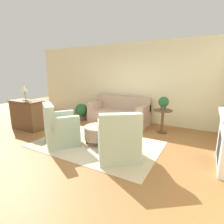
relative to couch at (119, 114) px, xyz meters
The scene contains 12 objects.
ground_plane 2.04m from the couch, 79.87° to the right, with size 16.00×16.00×0.00m, color #996638.
wall_back 1.26m from the couch, 59.21° to the left, with size 9.03×0.12×2.80m.
rug 2.04m from the couch, 79.87° to the right, with size 3.12×2.02×0.01m.
couch is the anchor object (origin of this frame).
armchair_left 2.44m from the couch, 101.42° to the right, with size 1.11×1.10×1.03m.
armchair_right 2.67m from the couch, 63.54° to the right, with size 1.11×1.10×1.03m.
ottoman_table 1.90m from the couch, 79.43° to the right, with size 0.72×0.72×0.44m.
side_table 1.62m from the couch, 10.24° to the right, with size 0.54×0.54×0.71m.
dresser 3.03m from the couch, 138.40° to the right, with size 1.11×0.51×0.92m.
potted_plant_on_side_table 1.72m from the couch, 10.24° to the right, with size 0.30×0.30×0.39m.
potted_plant_floor 1.49m from the couch, 168.26° to the right, with size 0.49×0.49×0.62m.
table_lamp 3.16m from the couch, 138.40° to the right, with size 0.23×0.23×0.47m.
Camera 1 is at (2.36, -3.42, 1.80)m, focal length 28.00 mm.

